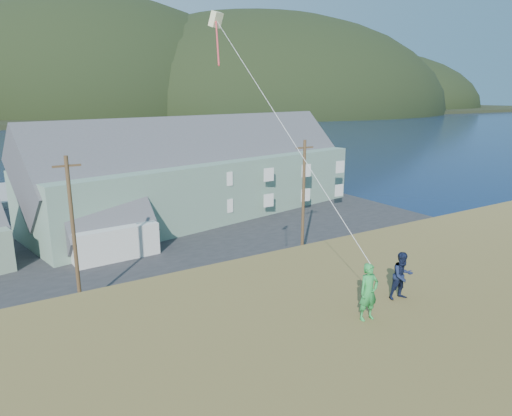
{
  "coord_description": "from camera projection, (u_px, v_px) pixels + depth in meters",
  "views": [
    {
      "loc": [
        -5.94,
        -26.63,
        13.23
      ],
      "look_at": [
        3.35,
        -11.6,
        8.8
      ],
      "focal_mm": 32.0,
      "sensor_mm": 36.0,
      "label": 1
    }
  ],
  "objects": [
    {
      "name": "kite_flyer_green",
      "position": [
        369.0,
        292.0,
        12.39
      ],
      "size": [
        0.63,
        0.45,
        1.61
      ],
      "primitive_type": "imported",
      "rotation": [
        0.0,
        0.0,
        -0.11
      ],
      "color": "#268E3D",
      "rests_on": "hillside"
    },
    {
      "name": "kite_rig",
      "position": [
        218.0,
        26.0,
        16.81
      ],
      "size": [
        0.92,
        4.4,
        10.87
      ],
      "color": "#F2F4B9",
      "rests_on": "ground"
    },
    {
      "name": "utility_poles",
      "position": [
        84.0,
        233.0,
        27.8
      ],
      "size": [
        32.87,
        0.24,
        9.84
      ],
      "color": "#47331E",
      "rests_on": "waterfront_lot"
    },
    {
      "name": "waterfront_lot",
      "position": [
        63.0,
        240.0,
        42.23
      ],
      "size": [
        72.0,
        36.0,
        0.12
      ],
      "primitive_type": "cube",
      "color": "#28282B",
      "rests_on": "ground"
    },
    {
      "name": "grass_strip",
      "position": [
        121.0,
        327.0,
        26.56
      ],
      "size": [
        110.0,
        8.0,
        0.1
      ],
      "primitive_type": "cube",
      "color": "#4C3D19",
      "rests_on": "ground"
    },
    {
      "name": "kite_flyer_navy",
      "position": [
        402.0,
        276.0,
        13.65
      ],
      "size": [
        0.81,
        0.68,
        1.48
      ],
      "primitive_type": "imported",
      "rotation": [
        0.0,
        0.0,
        -0.19
      ],
      "color": "#141B37",
      "rests_on": "hillside"
    },
    {
      "name": "lodge",
      "position": [
        204.0,
        170.0,
        50.13
      ],
      "size": [
        38.88,
        17.61,
        13.21
      ],
      "rotation": [
        0.0,
        0.0,
        0.2
      ],
      "color": "slate",
      "rests_on": "waterfront_lot"
    },
    {
      "name": "ground",
      "position": [
        112.0,
        314.0,
        28.22
      ],
      "size": [
        900.0,
        900.0,
        0.0
      ],
      "primitive_type": "plane",
      "color": "#0A1638",
      "rests_on": "ground"
    },
    {
      "name": "far_hills",
      "position": [
        49.0,
        113.0,
        276.38
      ],
      "size": [
        760.0,
        265.0,
        143.0
      ],
      "color": "black",
      "rests_on": "ground"
    },
    {
      "name": "shed_white",
      "position": [
        110.0,
        230.0,
        38.04
      ],
      "size": [
        7.51,
        5.21,
        5.75
      ],
      "rotation": [
        0.0,
        0.0,
        0.06
      ],
      "color": "silver",
      "rests_on": "waterfront_lot"
    }
  ]
}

